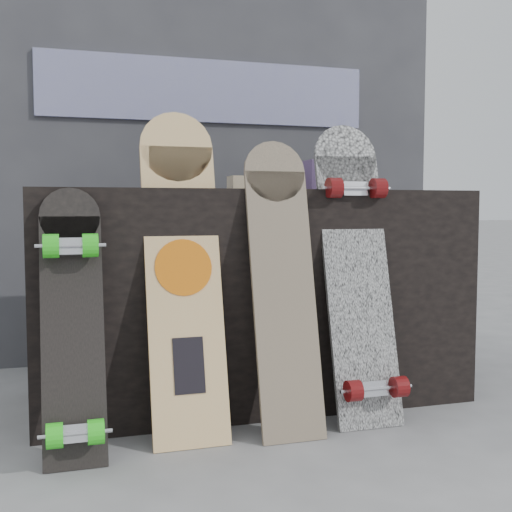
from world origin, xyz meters
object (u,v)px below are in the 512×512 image
object	(u,v)px
longboard_celtic	(283,277)
longboard_cascadia	(358,266)
vendor_table	(251,295)
longboard_geisha	(183,263)
skateboard_dark	(72,322)

from	to	relation	value
longboard_celtic	longboard_cascadia	world-z (taller)	longboard_cascadia
vendor_table	longboard_cascadia	size ratio (longest dim) A/B	1.55
vendor_table	longboard_geisha	xyz separation A→B (m)	(-0.32, -0.32, 0.16)
longboard_geisha	longboard_cascadia	distance (m)	0.61
longboard_celtic	longboard_cascadia	distance (m)	0.29
longboard_geisha	skateboard_dark	bearing A→B (deg)	-161.02
longboard_celtic	skateboard_dark	size ratio (longest dim) A/B	1.20
longboard_cascadia	skateboard_dark	world-z (taller)	longboard_cascadia
longboard_celtic	longboard_cascadia	bearing A→B (deg)	7.71
vendor_table	longboard_celtic	size ratio (longest dim) A/B	1.66
longboard_geisha	longboard_celtic	xyz separation A→B (m)	(0.32, -0.06, -0.05)
longboard_cascadia	longboard_celtic	bearing A→B (deg)	-172.29
vendor_table	skateboard_dark	world-z (taller)	vendor_table
longboard_geisha	longboard_celtic	size ratio (longest dim) A/B	1.10
vendor_table	longboard_cascadia	distance (m)	0.46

